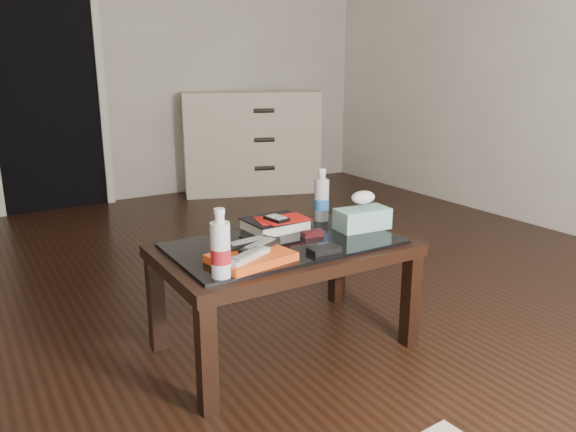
{
  "coord_description": "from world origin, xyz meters",
  "views": [
    {
      "loc": [
        -1.11,
        -2.3,
        1.17
      ],
      "look_at": [
        0.05,
        -0.4,
        0.55
      ],
      "focal_mm": 35.0,
      "sensor_mm": 36.0,
      "label": 1
    }
  ],
  "objects_px": {
    "dresser": "(250,142)",
    "coffee_table": "(284,257)",
    "water_bottle_right": "(322,195)",
    "textbook": "(275,224)",
    "tissue_box": "(362,219)",
    "water_bottle_left": "(220,243)"
  },
  "relations": [
    {
      "from": "coffee_table",
      "to": "water_bottle_right",
      "type": "bearing_deg",
      "value": 30.94
    },
    {
      "from": "textbook",
      "to": "tissue_box",
      "type": "height_order",
      "value": "tissue_box"
    },
    {
      "from": "tissue_box",
      "to": "coffee_table",
      "type": "bearing_deg",
      "value": -178.38
    },
    {
      "from": "textbook",
      "to": "tissue_box",
      "type": "relative_size",
      "value": 1.09
    },
    {
      "from": "water_bottle_right",
      "to": "dresser",
      "type": "bearing_deg",
      "value": 69.31
    },
    {
      "from": "water_bottle_left",
      "to": "tissue_box",
      "type": "distance_m",
      "value": 0.79
    },
    {
      "from": "dresser",
      "to": "coffee_table",
      "type": "bearing_deg",
      "value": -96.27
    },
    {
      "from": "dresser",
      "to": "water_bottle_left",
      "type": "xyz_separation_m",
      "value": [
        -1.63,
        -2.9,
        0.13
      ]
    },
    {
      "from": "coffee_table",
      "to": "water_bottle_right",
      "type": "xyz_separation_m",
      "value": [
        0.31,
        0.19,
        0.18
      ]
    },
    {
      "from": "dresser",
      "to": "water_bottle_right",
      "type": "xyz_separation_m",
      "value": [
        -0.95,
        -2.5,
        0.13
      ]
    },
    {
      "from": "textbook",
      "to": "water_bottle_left",
      "type": "height_order",
      "value": "water_bottle_left"
    },
    {
      "from": "water_bottle_right",
      "to": "tissue_box",
      "type": "distance_m",
      "value": 0.23
    },
    {
      "from": "dresser",
      "to": "water_bottle_right",
      "type": "relative_size",
      "value": 5.45
    },
    {
      "from": "coffee_table",
      "to": "tissue_box",
      "type": "relative_size",
      "value": 4.35
    },
    {
      "from": "coffee_table",
      "to": "water_bottle_right",
      "type": "distance_m",
      "value": 0.4
    },
    {
      "from": "water_bottle_left",
      "to": "textbook",
      "type": "bearing_deg",
      "value": 41.76
    },
    {
      "from": "tissue_box",
      "to": "dresser",
      "type": "bearing_deg",
      "value": 76.46
    },
    {
      "from": "textbook",
      "to": "water_bottle_left",
      "type": "xyz_separation_m",
      "value": [
        -0.43,
        -0.39,
        0.1
      ]
    },
    {
      "from": "dresser",
      "to": "tissue_box",
      "type": "xyz_separation_m",
      "value": [
        -0.87,
        -2.71,
        0.06
      ]
    },
    {
      "from": "coffee_table",
      "to": "tissue_box",
      "type": "height_order",
      "value": "tissue_box"
    },
    {
      "from": "dresser",
      "to": "textbook",
      "type": "bearing_deg",
      "value": -96.68
    },
    {
      "from": "water_bottle_right",
      "to": "textbook",
      "type": "bearing_deg",
      "value": -177.77
    }
  ]
}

